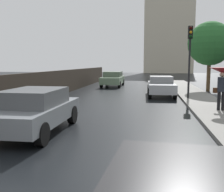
% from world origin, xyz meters
% --- Properties ---
extents(car_silver_near_kerb, '(1.88, 4.34, 1.36)m').
position_xyz_m(car_silver_near_kerb, '(2.81, 14.48, 0.72)').
color(car_silver_near_kerb, '#B2B5BA').
rests_on(car_silver_near_kerb, ground).
extents(car_grey_far_ahead, '(1.90, 4.22, 1.41)m').
position_xyz_m(car_grey_far_ahead, '(-1.63, 4.19, 0.75)').
color(car_grey_far_ahead, slate).
rests_on(car_grey_far_ahead, ground).
extents(car_green_behind_camera, '(1.90, 4.57, 1.44)m').
position_xyz_m(car_green_behind_camera, '(-1.55, 21.46, 0.76)').
color(car_green_behind_camera, slate).
rests_on(car_green_behind_camera, ground).
extents(pedestrian_with_umbrella_near, '(1.13, 1.13, 1.92)m').
position_xyz_m(pedestrian_with_umbrella_near, '(5.26, 8.50, 1.70)').
color(pedestrian_with_umbrella_near, black).
rests_on(pedestrian_with_umbrella_near, sidewalk_strip).
extents(traffic_light, '(0.26, 0.39, 4.29)m').
position_xyz_m(traffic_light, '(4.38, 12.56, 3.12)').
color(traffic_light, black).
rests_on(traffic_light, sidewalk_strip).
extents(street_tree_near, '(3.46, 3.46, 5.53)m').
position_xyz_m(street_tree_near, '(6.69, 18.24, 3.79)').
color(street_tree_near, '#4C3823').
rests_on(street_tree_near, ground).
extents(distant_tower, '(11.43, 7.69, 25.99)m').
position_xyz_m(distant_tower, '(6.13, 59.67, 10.88)').
color(distant_tower, beige).
rests_on(distant_tower, ground).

